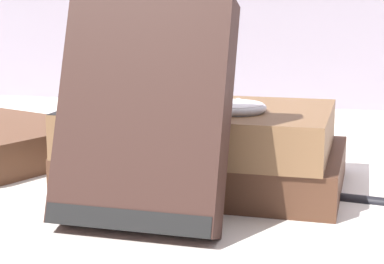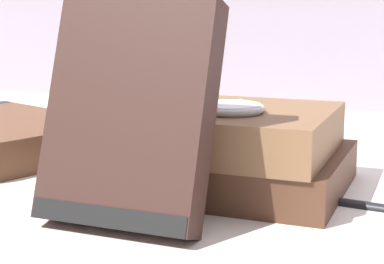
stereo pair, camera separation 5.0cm
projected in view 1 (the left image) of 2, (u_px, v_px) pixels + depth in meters
ground_plane at (161, 180)px, 0.49m from camera, size 3.00×3.00×0.00m
book_flat_bottom at (201, 165)px, 0.48m from camera, size 0.20×0.14×0.03m
book_flat_top at (195, 127)px, 0.47m from camera, size 0.18×0.13×0.03m
book_leaning_front at (143, 122)px, 0.38m from camera, size 0.10×0.07×0.14m
pocket_watch at (231, 107)px, 0.44m from camera, size 0.05×0.05×0.01m
reading_glasses at (153, 143)px, 0.62m from camera, size 0.10×0.05×0.00m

